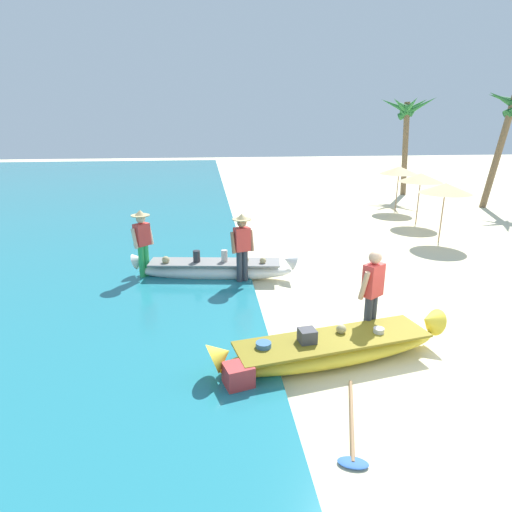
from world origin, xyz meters
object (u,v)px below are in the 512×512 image
Objects in this scene: person_tourist_customer at (372,291)px; person_vendor_assistant at (142,240)px; palm_tree_leaning_seaward at (511,113)px; cooler_box at (238,378)px; palm_tree_tall_inland at (407,115)px; person_vendor_hatted at (242,244)px; boat_yellow_foreground at (332,348)px; boat_white_midground at (215,269)px; paddle at (352,431)px.

person_vendor_assistant is (-4.37, 3.59, 0.07)m from person_tourist_customer.
cooler_box is (-12.70, -12.49, -3.84)m from palm_tree_leaning_seaward.
palm_tree_tall_inland is 4.69m from palm_tree_leaning_seaward.
person_tourist_customer is at bearing -55.86° from person_vendor_hatted.
boat_yellow_foreground is 0.84× the size of palm_tree_tall_inland.
person_vendor_assistant is at bearing 96.48° from cooler_box.
boat_yellow_foreground is 5.55m from person_vendor_assistant.
palm_tree_leaning_seaward reaches higher than boat_white_midground.
palm_tree_leaning_seaward is (14.63, 7.67, 3.03)m from person_vendor_assistant.
cooler_box is at bearing -135.46° from palm_tree_leaning_seaward.
palm_tree_leaning_seaward is at bearing 46.93° from boat_yellow_foreground.
boat_white_midground is at bearing 127.87° from person_tourist_customer.
palm_tree_tall_inland is (9.35, 11.95, 3.01)m from person_vendor_hatted.
boat_white_midground is 2.40× the size of paddle.
boat_white_midground reaches higher than cooler_box.
palm_tree_tall_inland reaches higher than paddle.
boat_white_midground is 5.94m from paddle.
palm_tree_tall_inland is (9.99, 11.51, 3.75)m from boat_white_midground.
person_tourist_customer reaches higher than boat_yellow_foreground.
paddle is (3.30, -5.90, -0.99)m from person_vendor_assistant.
palm_tree_leaning_seaward is at bearing 47.65° from person_tourist_customer.
cooler_box is at bearing -121.16° from palm_tree_tall_inland.
person_tourist_customer is at bearing -132.35° from palm_tree_leaning_seaward.
boat_white_midground is 0.83× the size of palm_tree_tall_inland.
paddle is (0.94, -5.28, -0.98)m from person_vendor_hatted.
person_vendor_assistant is 0.35× the size of palm_tree_tall_inland.
boat_white_midground is 1.08m from person_vendor_hatted.
person_vendor_hatted is 2.44m from person_vendor_assistant.
person_tourist_customer is 2.83m from cooler_box.
boat_yellow_foreground is at bearing -117.77° from palm_tree_tall_inland.
person_tourist_customer is at bearing 36.66° from boat_yellow_foreground.
person_vendor_hatted is (0.64, -0.44, 0.74)m from boat_white_midground.
person_vendor_assistant is 6.83m from paddle.
boat_white_midground is at bearing -5.79° from person_vendor_assistant.
person_vendor_hatted is 0.99× the size of person_vendor_assistant.
boat_yellow_foreground is 4.43m from boat_white_midground.
palm_tree_leaning_seaward is at bearing 50.10° from paddle.
person_tourist_customer reaches higher than cooler_box.
palm_tree_leaning_seaward reaches higher than boat_yellow_foreground.
palm_tree_tall_inland reaches higher than person_tourist_customer.
cooler_box is (-0.42, -4.21, -0.80)m from person_vendor_hatted.
person_tourist_customer reaches higher than paddle.
paddle is (-0.22, -1.67, -0.22)m from boat_yellow_foreground.
boat_yellow_foreground is at bearing -143.34° from person_tourist_customer.
palm_tree_tall_inland is 0.97× the size of palm_tree_leaning_seaward.
person_vendor_hatted is at bearing -14.69° from person_vendor_assistant.
person_vendor_assistant is at bearing 129.74° from boat_yellow_foreground.
paddle is at bearing -53.57° from cooler_box.
palm_tree_tall_inland is 19.58m from paddle.
boat_white_midground is 0.80× the size of palm_tree_leaning_seaward.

